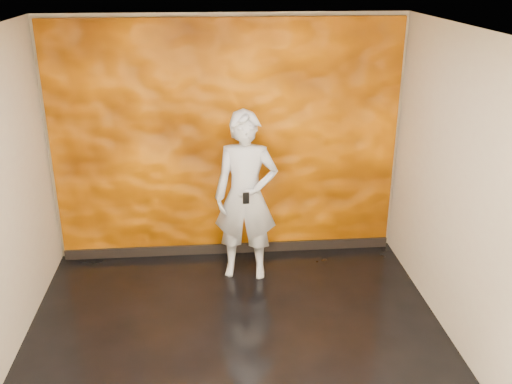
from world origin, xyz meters
name	(u,v)px	position (x,y,z in m)	size (l,w,h in m)	color
room	(236,212)	(0.00, 0.00, 1.40)	(4.02, 4.02, 2.81)	black
feature_wall	(227,143)	(0.00, 1.96, 1.38)	(3.90, 0.06, 2.75)	#FF8000
baseboard	(229,248)	(0.00, 1.92, 0.06)	(3.90, 0.04, 0.12)	black
man	(246,197)	(0.18, 1.42, 0.94)	(0.69, 0.45, 1.88)	#9397A1
phone	(246,198)	(0.16, 1.16, 1.03)	(0.07, 0.01, 0.13)	black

